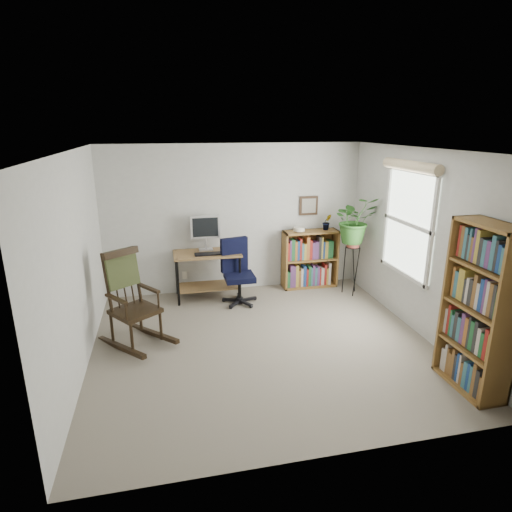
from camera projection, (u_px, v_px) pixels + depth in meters
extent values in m
cube|color=gray|center=(263.00, 344.00, 5.44)|extent=(4.20, 4.00, 0.00)
cube|color=silver|center=(264.00, 150.00, 4.73)|extent=(4.20, 4.00, 0.00)
cube|color=beige|center=(235.00, 219.00, 6.95)|extent=(4.20, 0.00, 2.40)
cube|color=beige|center=(324.00, 328.00, 3.22)|extent=(4.20, 0.00, 2.40)
cube|color=beige|center=(76.00, 266.00, 4.65)|extent=(0.00, 4.00, 2.40)
cube|color=beige|center=(421.00, 244.00, 5.52)|extent=(0.00, 4.00, 2.40)
cube|color=black|center=(208.00, 254.00, 6.59)|extent=(0.40, 0.15, 0.02)
imported|color=#295B20|center=(356.00, 197.00, 6.61)|extent=(1.69, 1.87, 1.46)
imported|color=#295B20|center=(327.00, 227.00, 7.16)|extent=(0.13, 0.24, 0.11)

